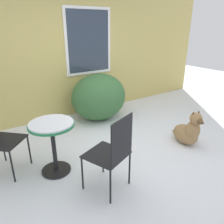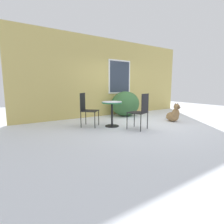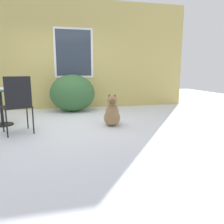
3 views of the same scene
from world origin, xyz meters
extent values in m
plane|color=white|center=(0.00, 0.00, 0.00)|extent=(16.00, 16.00, 0.00)
cube|color=tan|center=(0.00, 2.20, 1.61)|extent=(8.00, 0.06, 3.22)
cube|color=white|center=(0.42, 2.16, 1.66)|extent=(1.16, 0.04, 1.46)
cube|color=#2D3847|center=(0.42, 2.14, 1.66)|extent=(1.04, 0.01, 1.34)
ellipsoid|color=#386638|center=(0.32, 1.58, 0.52)|extent=(1.26, 1.04, 1.04)
cylinder|color=black|center=(-1.23, 0.26, 0.01)|extent=(0.42, 0.42, 0.03)
cylinder|color=black|center=(-1.23, 0.26, 0.38)|extent=(0.06, 0.06, 0.71)
cylinder|color=#237A47|center=(-1.23, 0.26, 0.75)|extent=(0.63, 0.63, 0.03)
cylinder|color=white|center=(-1.23, 0.26, 0.77)|extent=(0.60, 0.60, 0.02)
cube|color=black|center=(-1.80, 0.66, 0.49)|extent=(0.67, 0.67, 0.02)
cylinder|color=black|center=(-1.79, 0.34, 0.24)|extent=(0.02, 0.02, 0.49)
cylinder|color=black|center=(-1.49, 0.66, 0.24)|extent=(0.02, 0.02, 0.49)
cylinder|color=black|center=(-1.80, 0.97, 0.24)|extent=(0.02, 0.02, 0.49)
cube|color=black|center=(-0.80, -0.44, 0.49)|extent=(0.62, 0.62, 0.02)
cube|color=black|center=(-0.72, -0.65, 0.78)|extent=(0.42, 0.17, 0.54)
cylinder|color=black|center=(-0.67, -0.15, 0.24)|extent=(0.02, 0.02, 0.49)
cylinder|color=black|center=(-1.08, -0.31, 0.24)|extent=(0.02, 0.02, 0.49)
cylinder|color=black|center=(-0.51, -0.57, 0.24)|extent=(0.02, 0.02, 0.49)
cylinder|color=black|center=(-0.92, -0.72, 0.24)|extent=(0.02, 0.02, 0.49)
ellipsoid|color=#937047|center=(1.03, -0.26, 0.17)|extent=(0.45, 0.58, 0.33)
ellipsoid|color=#937047|center=(1.00, -0.41, 0.31)|extent=(0.31, 0.29, 0.36)
sphere|color=#937047|center=(0.99, -0.44, 0.55)|extent=(0.21, 0.21, 0.21)
cone|color=brown|center=(0.96, -0.59, 0.54)|extent=(0.13, 0.12, 0.11)
ellipsoid|color=brown|center=(0.94, -0.42, 0.63)|extent=(0.05, 0.04, 0.09)
ellipsoid|color=brown|center=(1.05, -0.44, 0.63)|extent=(0.05, 0.04, 0.09)
ellipsoid|color=#937047|center=(1.08, -0.02, 0.07)|extent=(0.12, 0.25, 0.06)
camera|label=1|loc=(-2.06, -2.43, 2.01)|focal=35.00mm
camera|label=2|loc=(-4.19, -4.24, 1.26)|focal=28.00mm
camera|label=3|loc=(0.01, -4.66, 1.14)|focal=35.00mm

